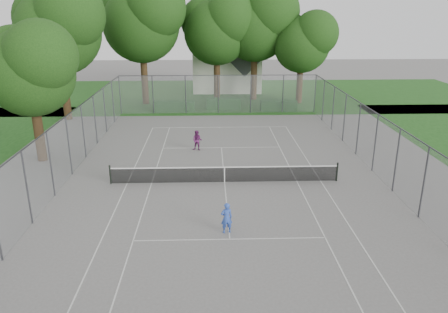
{
  "coord_description": "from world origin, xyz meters",
  "views": [
    {
      "loc": [
        -0.79,
        -22.86,
        9.43
      ],
      "look_at": [
        0.0,
        1.0,
        1.2
      ],
      "focal_mm": 35.0,
      "sensor_mm": 36.0,
      "label": 1
    }
  ],
  "objects_px": {
    "tennis_net": "(225,174)",
    "house": "(226,57)",
    "girl_player": "(227,218)",
    "woman_player": "(197,140)"
  },
  "relations": [
    {
      "from": "tennis_net",
      "to": "house",
      "type": "bearing_deg",
      "value": 87.58
    },
    {
      "from": "house",
      "to": "girl_player",
      "type": "relative_size",
      "value": 6.8
    },
    {
      "from": "woman_player",
      "to": "house",
      "type": "bearing_deg",
      "value": 98.89
    },
    {
      "from": "house",
      "to": "tennis_net",
      "type": "bearing_deg",
      "value": -92.42
    },
    {
      "from": "house",
      "to": "girl_player",
      "type": "distance_m",
      "value": 34.97
    },
    {
      "from": "tennis_net",
      "to": "girl_player",
      "type": "xyz_separation_m",
      "value": [
        -0.11,
        -5.79,
        0.2
      ]
    },
    {
      "from": "girl_player",
      "to": "house",
      "type": "bearing_deg",
      "value": -104.32
    },
    {
      "from": "tennis_net",
      "to": "house",
      "type": "xyz_separation_m",
      "value": [
        1.22,
        29.01,
        3.36
      ]
    },
    {
      "from": "girl_player",
      "to": "woman_player",
      "type": "distance_m",
      "value": 11.79
    },
    {
      "from": "girl_player",
      "to": "woman_player",
      "type": "relative_size",
      "value": 1.01
    }
  ]
}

